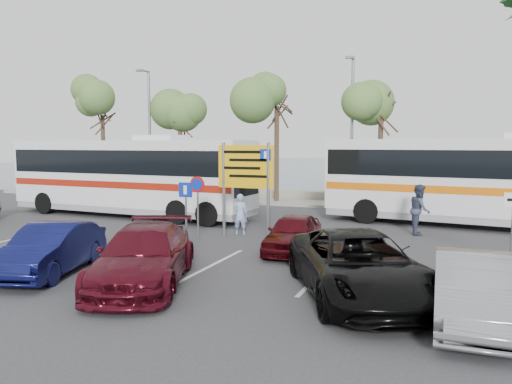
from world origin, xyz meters
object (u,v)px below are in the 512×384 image
(pedestrian_near, at_px, (240,214))
(car_maroon, at_px, (144,256))
(street_lamp_right, at_px, (352,124))
(pedestrian_far, at_px, (420,209))
(car_blue, at_px, (51,249))
(car_silver_b, at_px, (473,290))
(street_lamp_left, at_px, (149,127))
(coach_bus_right, at_px, (480,184))
(direction_sign, at_px, (246,174))
(coach_bus_left, at_px, (130,179))
(car_red, at_px, (293,233))
(suv_black, at_px, (359,265))

(pedestrian_near, bearing_deg, car_maroon, 81.36)
(street_lamp_right, xyz_separation_m, pedestrian_far, (4.05, -7.10, -3.61))
(car_blue, bearing_deg, pedestrian_near, 55.14)
(car_blue, xyz_separation_m, car_silver_b, (10.63, 0.03, -0.00))
(street_lamp_left, relative_size, coach_bus_right, 0.61)
(street_lamp_right, xyz_separation_m, direction_sign, (-2.00, -10.32, -2.17))
(coach_bus_left, distance_m, coach_bus_right, 16.01)
(direction_sign, relative_size, car_maroon, 0.71)
(car_red, height_order, pedestrian_near, pedestrian_near)
(street_lamp_left, distance_m, car_blue, 19.21)
(pedestrian_near, bearing_deg, coach_bus_left, -33.61)
(car_blue, height_order, pedestrian_near, pedestrian_near)
(coach_bus_right, bearing_deg, car_red, -128.00)
(car_maroon, bearing_deg, pedestrian_near, 72.94)
(car_blue, distance_m, pedestrian_near, 7.70)
(coach_bus_right, relative_size, pedestrian_near, 8.11)
(direction_sign, distance_m, suv_black, 7.98)
(direction_sign, xyz_separation_m, coach_bus_left, (-7.50, 3.30, -0.60))
(car_red, bearing_deg, suv_black, -60.09)
(coach_bus_right, bearing_deg, car_blue, -131.99)
(street_lamp_left, bearing_deg, car_maroon, -57.12)
(street_lamp_left, distance_m, pedestrian_near, 14.84)
(street_lamp_left, relative_size, car_blue, 1.93)
(coach_bus_left, distance_m, car_maroon, 12.55)
(pedestrian_far, bearing_deg, suv_black, 167.97)
(car_red, bearing_deg, car_maroon, -120.35)
(street_lamp_left, bearing_deg, suv_black, -44.80)
(coach_bus_right, distance_m, car_maroon, 15.10)
(street_lamp_left, relative_size, direction_sign, 2.23)
(suv_black, bearing_deg, street_lamp_left, 108.63)
(car_red, distance_m, pedestrian_near, 3.67)
(direction_sign, height_order, car_maroon, direction_sign)
(coach_bus_right, distance_m, car_blue, 16.94)
(direction_sign, bearing_deg, pedestrian_near, 129.90)
(coach_bus_left, xyz_separation_m, pedestrian_near, (7.02, -2.73, -1.03))
(street_lamp_left, distance_m, coach_bus_right, 20.00)
(street_lamp_right, distance_m, car_blue, 18.17)
(car_red, bearing_deg, car_silver_b, -48.24)
(car_maroon, bearing_deg, suv_black, -11.06)
(coach_bus_left, relative_size, coach_bus_right, 0.98)
(pedestrian_far, bearing_deg, car_red, 136.59)
(coach_bus_right, height_order, suv_black, coach_bus_right)
(car_silver_b, bearing_deg, pedestrian_far, 97.59)
(direction_sign, distance_m, coach_bus_right, 10.18)
(coach_bus_right, distance_m, car_red, 9.67)
(pedestrian_far, bearing_deg, car_maroon, 141.78)
(street_lamp_right, height_order, pedestrian_near, street_lamp_right)
(direction_sign, relative_size, suv_black, 0.66)
(street_lamp_left, xyz_separation_m, street_lamp_right, (13.00, 0.00, 0.00))
(coach_bus_left, relative_size, suv_black, 2.34)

